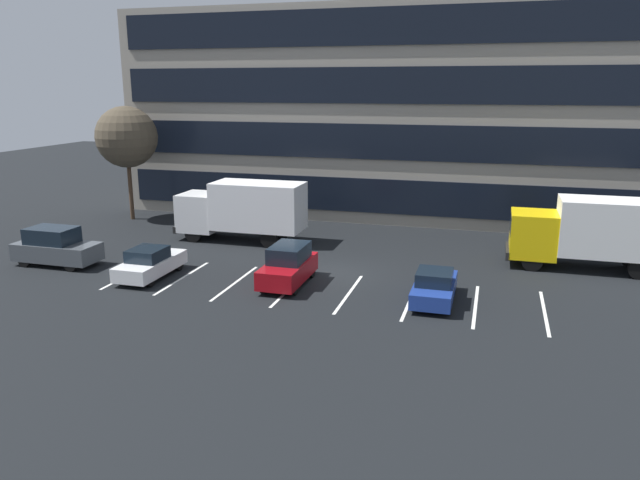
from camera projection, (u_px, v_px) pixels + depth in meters
name	position (u px, v px, depth m)	size (l,w,h in m)	color
ground_plane	(335.00, 273.00, 30.48)	(120.00, 120.00, 0.00)	black
office_building	(396.00, 112.00, 45.40)	(37.98, 13.41, 14.40)	gray
lot_markings	(319.00, 291.00, 27.85)	(19.74, 5.40, 0.01)	silver
box_truck_yellow	(593.00, 230.00, 30.60)	(7.89, 2.61, 3.66)	yellow
box_truck_white	(243.00, 208.00, 36.27)	(7.79, 2.58, 3.61)	white
suv_charcoal	(56.00, 247.00, 31.67)	(4.43, 1.88, 2.00)	#474C51
sedan_white	(150.00, 263.00, 29.69)	(1.76, 4.20, 1.50)	white
suv_maroon	(288.00, 266.00, 28.60)	(1.76, 4.15, 1.88)	maroon
sedan_navy	(434.00, 287.00, 26.28)	(1.70, 4.07, 1.46)	navy
bare_tree	(126.00, 137.00, 41.38)	(4.18, 4.18, 7.85)	#473323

